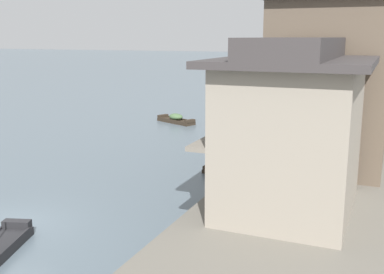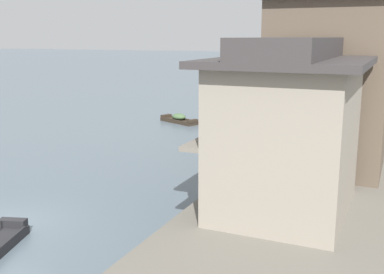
# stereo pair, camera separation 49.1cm
# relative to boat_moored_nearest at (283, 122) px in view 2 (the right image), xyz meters

# --- Properties ---
(ground_plane) EXTENTS (400.00, 400.00, 0.00)m
(ground_plane) POSITION_rel_boat_moored_nearest_xyz_m (-4.74, -24.29, -0.30)
(ground_plane) COLOR slate
(boat_moored_nearest) EXTENTS (2.05, 4.80, 0.84)m
(boat_moored_nearest) POSITION_rel_boat_moored_nearest_xyz_m (0.00, 0.00, 0.00)
(boat_moored_nearest) COLOR #423328
(boat_moored_nearest) RESTS_ON ground
(boat_moored_second) EXTENTS (1.37, 3.76, 0.45)m
(boat_moored_second) POSITION_rel_boat_moored_nearest_xyz_m (-0.32, 5.82, -0.14)
(boat_moored_second) COLOR brown
(boat_moored_second) RESTS_ON ground
(boat_moored_third) EXTENTS (1.76, 4.32, 0.42)m
(boat_moored_third) POSITION_rel_boat_moored_nearest_xyz_m (-0.28, -7.09, -0.15)
(boat_moored_third) COLOR #423328
(boat_moored_third) RESTS_ON ground
(boat_moored_far) EXTENTS (5.58, 2.52, 0.35)m
(boat_moored_far) POSITION_rel_boat_moored_nearest_xyz_m (-1.37, 25.33, -0.18)
(boat_moored_far) COLOR #232326
(boat_moored_far) RESTS_ON ground
(boat_midriver_drifting) EXTENTS (1.61, 4.56, 0.73)m
(boat_midriver_drifting) POSITION_rel_boat_moored_nearest_xyz_m (-0.83, 15.85, -0.04)
(boat_midriver_drifting) COLOR brown
(boat_midriver_drifting) RESTS_ON ground
(boat_midriver_upstream) EXTENTS (1.10, 4.56, 0.38)m
(boat_midriver_upstream) POSITION_rel_boat_moored_nearest_xyz_m (-0.31, -12.62, -0.17)
(boat_midriver_upstream) COLOR #33281E
(boat_midriver_upstream) RESTS_ON ground
(boat_upstream_distant) EXTENTS (3.77, 2.44, 0.76)m
(boat_upstream_distant) POSITION_rel_boat_moored_nearest_xyz_m (-8.17, -2.11, -0.01)
(boat_upstream_distant) COLOR #33281E
(boat_upstream_distant) RESTS_ON ground
(house_waterfront_nearest) EXTENTS (5.48, 6.96, 6.14)m
(house_waterfront_nearest) POSITION_rel_boat_moored_nearest_xyz_m (4.80, -20.06, 3.49)
(house_waterfront_nearest) COLOR gray
(house_waterfront_nearest) RESTS_ON riverbank_right
(house_waterfront_second) EXTENTS (6.36, 5.47, 8.74)m
(house_waterfront_second) POSITION_rel_boat_moored_nearest_xyz_m (5.24, -14.01, 4.80)
(house_waterfront_second) COLOR brown
(house_waterfront_second) RESTS_ON riverbank_right
(house_waterfront_tall) EXTENTS (6.36, 8.09, 6.14)m
(house_waterfront_tall) POSITION_rel_boat_moored_nearest_xyz_m (5.24, -7.45, 3.48)
(house_waterfront_tall) COLOR brown
(house_waterfront_tall) RESTS_ON riverbank_right
(mooring_post_dock_near) EXTENTS (0.20, 0.20, 0.95)m
(mooring_post_dock_near) POSITION_rel_boat_moored_nearest_xyz_m (1.87, -18.88, 0.96)
(mooring_post_dock_near) COLOR #473828
(mooring_post_dock_near) RESTS_ON riverbank_right
(mooring_post_dock_mid) EXTENTS (0.20, 0.20, 0.87)m
(mooring_post_dock_mid) POSITION_rel_boat_moored_nearest_xyz_m (1.87, -12.21, 0.92)
(mooring_post_dock_mid) COLOR #473828
(mooring_post_dock_mid) RESTS_ON riverbank_right
(hill_far_west) EXTENTS (43.11, 43.11, 18.36)m
(hill_far_west) POSITION_rel_boat_moored_nearest_xyz_m (1.72, 89.69, 8.88)
(hill_far_west) COLOR slate
(hill_far_west) RESTS_ON ground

